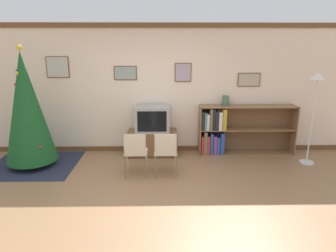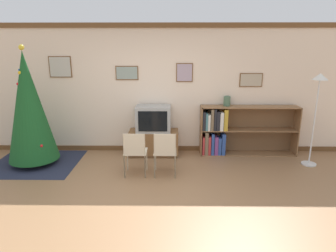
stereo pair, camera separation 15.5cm
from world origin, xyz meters
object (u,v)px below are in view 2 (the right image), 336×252
christmas_tree (29,107)px  folding_chair_left (135,151)px  television (153,119)px  vase (227,101)px  standing_lamp (318,96)px  tv_console (154,143)px  folding_chair_right (165,151)px  bookshelf (230,131)px

christmas_tree → folding_chair_left: 2.23m
television → vase: vase is taller
folding_chair_left → standing_lamp: size_ratio=0.46×
television → folding_chair_left: size_ratio=0.87×
standing_lamp → television: bearing=170.6°
vase → standing_lamp: size_ratio=0.12×
tv_console → television: television is taller
folding_chair_left → television: bearing=76.4°
folding_chair_right → standing_lamp: size_ratio=0.46×
television → bookshelf: (1.61, 0.08, -0.29)m
television → standing_lamp: bearing=-9.4°
folding_chair_left → standing_lamp: (3.34, 0.57, 0.89)m
tv_console → standing_lamp: (3.08, -0.51, 1.10)m
christmas_tree → tv_console: bearing=13.0°
standing_lamp → tv_console: bearing=170.5°
christmas_tree → television: (2.31, 0.53, -0.34)m
bookshelf → vase: bearing=149.4°
tv_console → folding_chair_left: bearing=-103.6°
folding_chair_left → vase: vase is taller
folding_chair_left → folding_chair_right: (0.53, 0.00, 0.00)m
christmas_tree → tv_console: (2.31, 0.53, -0.87)m
tv_console → christmas_tree: bearing=-167.0°
bookshelf → standing_lamp: (1.47, -0.59, 0.86)m
christmas_tree → television: christmas_tree is taller
bookshelf → christmas_tree: bearing=-171.2°
christmas_tree → television: bearing=12.9°
television → vase: size_ratio=3.42×
vase → folding_chair_right: bearing=-136.3°
folding_chair_right → vase: size_ratio=3.95×
television → folding_chair_left: (-0.26, -1.08, -0.32)m
vase → standing_lamp: 1.69m
tv_console → standing_lamp: 3.31m
folding_chair_left → christmas_tree: bearing=164.9°
christmas_tree → vase: 3.90m
christmas_tree → vase: size_ratio=10.93×
tv_console → bookshelf: bookshelf is taller
television → folding_chair_left: television is taller
tv_console → bookshelf: 1.63m
tv_console → standing_lamp: size_ratio=0.58×
vase → standing_lamp: standing_lamp is taller
tv_console → standing_lamp: bearing=-9.5°
standing_lamp → bookshelf: bearing=158.2°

